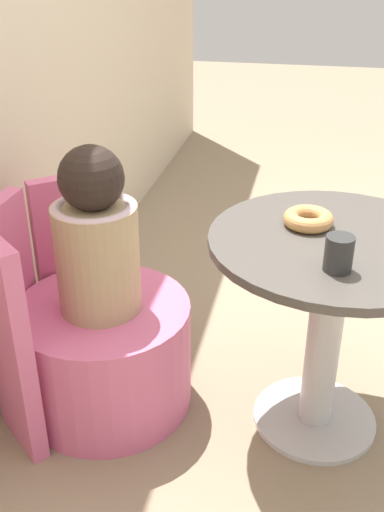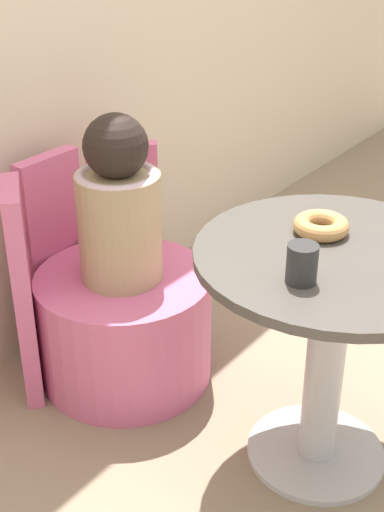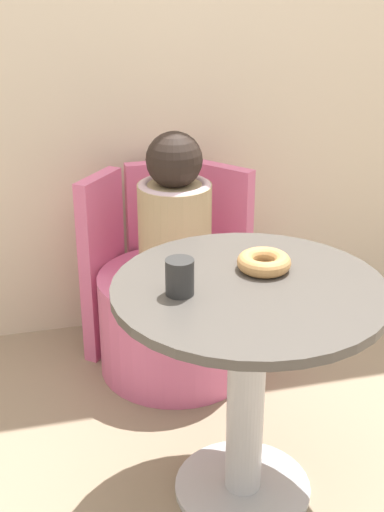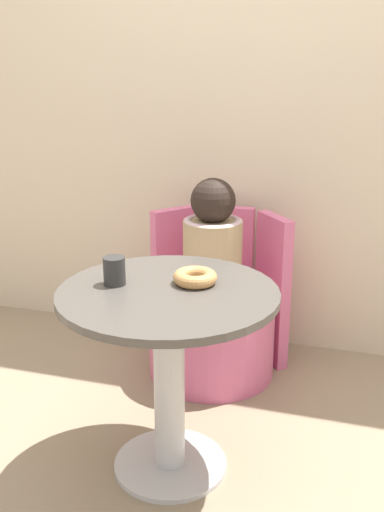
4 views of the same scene
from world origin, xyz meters
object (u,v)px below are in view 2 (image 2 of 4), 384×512
Objects in this scene: tub_chair at (125,326)px; cup at (302,264)px; round_table at (330,316)px; child_figure at (119,206)px; donut at (322,225)px.

tub_chair is 6.04× the size of cup.
tub_chair is at bearing 78.06° from cup.
round_table reaches higher than tub_chair.
cup is at bearing 179.99° from round_table.
tub_chair is 0.41m from child_figure.
round_table is at bearing -86.96° from child_figure.
child_figure reaches higher than tub_chair.
round_table is 1.27× the size of tub_chair.
cup is (-0.24, -0.08, 0.02)m from donut.
donut is at bearing -80.14° from child_figure.
child_figure is at bearing 180.00° from tub_chair.
child_figure reaches higher than cup.
cup reaches higher than tub_chair.
child_figure is 3.62× the size of donut.
donut is at bearing -80.14° from tub_chair.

